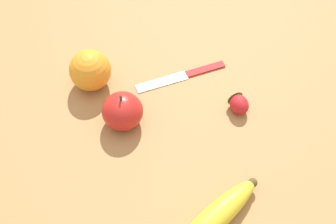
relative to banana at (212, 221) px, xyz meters
name	(u,v)px	position (x,y,z in m)	size (l,w,h in m)	color
ground_plane	(123,146)	(-0.16, -0.15, -0.02)	(3.00, 3.00, 0.00)	#A87A47
banana	(212,221)	(0.00, 0.00, 0.00)	(0.17, 0.19, 0.04)	yellow
orange	(90,70)	(-0.32, -0.22, 0.02)	(0.08, 0.08, 0.08)	orange
strawberry	(238,103)	(-0.24, 0.08, 0.00)	(0.06, 0.05, 0.04)	red
apple	(123,111)	(-0.22, -0.15, 0.01)	(0.08, 0.08, 0.08)	red
paring_knife	(184,75)	(-0.33, -0.03, -0.02)	(0.08, 0.19, 0.01)	silver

